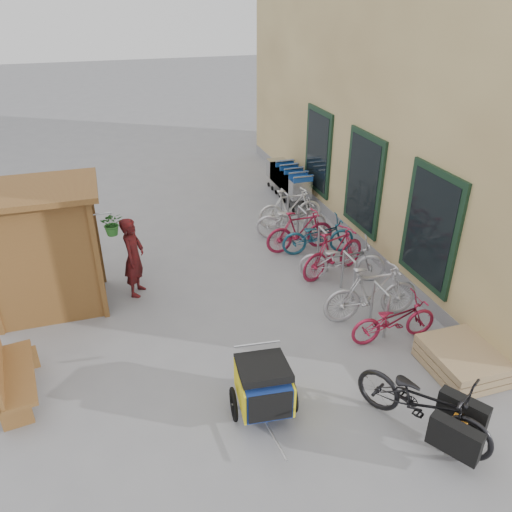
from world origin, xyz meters
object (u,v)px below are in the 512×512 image
object	(u,v)px
child_trailer	(264,385)
bike_2	(342,260)
shopping_carts	(288,178)
bike_0	(394,320)
kiosk	(36,234)
bike_5	(300,231)
bike_6	(291,219)
pallet_stack	(462,361)
bike_7	(290,208)
bike_1	(371,293)
person_kiosk	(134,257)
cargo_bike	(425,404)
bike_3	(334,252)
bench	(11,372)
bike_4	(318,236)

from	to	relation	value
child_trailer	bike_2	xyz separation A→B (m)	(2.70, 3.04, -0.04)
shopping_carts	bike_0	xyz separation A→B (m)	(-0.61, -6.76, -0.20)
kiosk	bike_5	xyz separation A→B (m)	(5.39, 0.78, -1.06)
shopping_carts	bike_6	size ratio (longest dim) A/B	1.33
pallet_stack	bike_7	xyz separation A→B (m)	(-0.64, 5.97, 0.29)
pallet_stack	bike_1	distance (m)	1.90
person_kiosk	pallet_stack	bearing A→B (deg)	-106.27
cargo_bike	bike_3	distance (m)	4.34
kiosk	bike_6	xyz separation A→B (m)	(5.45, 1.51, -1.10)
bike_1	person_kiosk	bearing A→B (deg)	65.02
bike_3	pallet_stack	bearing A→B (deg)	170.99
bench	bike_7	bearing A→B (deg)	28.25
pallet_stack	bike_0	xyz separation A→B (m)	(-0.61, 1.06, 0.20)
bike_4	cargo_bike	bearing A→B (deg)	-179.57
kiosk	bike_1	bearing A→B (deg)	-20.82
bike_3	child_trailer	bearing A→B (deg)	122.04
bike_1	bike_3	xyz separation A→B (m)	(0.05, 1.68, -0.03)
shopping_carts	bike_5	distance (m)	3.29
kiosk	bike_1	world-z (taller)	kiosk
pallet_stack	cargo_bike	world-z (taller)	cargo_bike
kiosk	shopping_carts	xyz separation A→B (m)	(6.28, 3.95, -0.95)
bike_6	bike_3	bearing A→B (deg)	-163.64
bike_2	bike_5	xyz separation A→B (m)	(-0.33, 1.50, 0.03)
bike_3	bike_5	bearing A→B (deg)	-7.43
bike_0	bike_6	xyz separation A→B (m)	(-0.22, 4.33, 0.05)
bike_3	bike_6	distance (m)	1.98
bike_5	bike_6	bearing A→B (deg)	-6.36
child_trailer	bike_0	distance (m)	2.82
bike_0	bike_1	size ratio (longest dim) A/B	0.86
bike_6	bike_1	bearing A→B (deg)	-166.96
bike_1	bike_4	world-z (taller)	bike_1
cargo_bike	bike_0	world-z (taller)	cargo_bike
kiosk	bike_1	distance (m)	6.08
cargo_bike	bike_3	xyz separation A→B (m)	(0.68, 4.29, 0.01)
bench	cargo_bike	bearing A→B (deg)	-32.03
bench	bike_6	bearing A→B (deg)	25.34
child_trailer	bike_3	world-z (taller)	bike_3
cargo_bike	bike_5	bearing A→B (deg)	54.81
shopping_carts	bike_5	world-z (taller)	shopping_carts
kiosk	bike_7	world-z (taller)	kiosk
kiosk	pallet_stack	xyz separation A→B (m)	(6.28, -3.87, -1.34)
bench	shopping_carts	xyz separation A→B (m)	(6.68, 6.33, 0.11)
bike_1	bike_0	bearing A→B (deg)	-170.74
cargo_bike	bench	bearing A→B (deg)	125.41
kiosk	cargo_bike	size ratio (longest dim) A/B	1.24
bike_6	child_trailer	bearing A→B (deg)	165.91
pallet_stack	shopping_carts	xyz separation A→B (m)	(-0.00, 7.82, 0.40)
shopping_carts	bike_5	size ratio (longest dim) A/B	1.40
shopping_carts	bike_1	size ratio (longest dim) A/B	1.26
shopping_carts	cargo_bike	bearing A→B (deg)	-98.57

